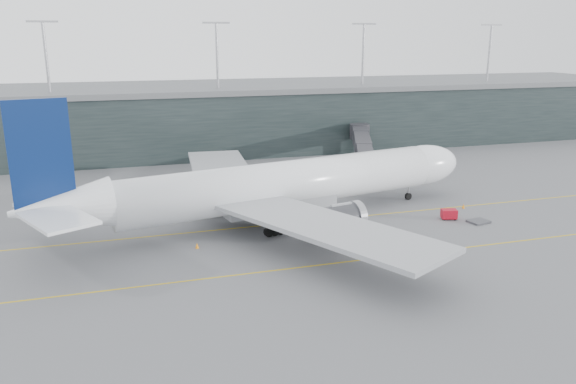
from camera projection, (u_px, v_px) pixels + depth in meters
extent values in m
plane|color=#57565B|center=(244.00, 219.00, 83.72)|extent=(320.00, 320.00, 0.00)
cube|color=gold|center=(250.00, 227.00, 80.03)|extent=(160.00, 0.25, 0.02)
cube|color=gold|center=(281.00, 270.00, 65.26)|extent=(160.00, 0.25, 0.02)
cube|color=gold|center=(247.00, 184.00, 103.57)|extent=(0.25, 60.00, 0.02)
cube|color=black|center=(192.00, 119.00, 135.40)|extent=(240.00, 35.00, 14.00)
cube|color=#5A5C5F|center=(190.00, 88.00, 133.38)|extent=(240.00, 36.00, 1.20)
cylinder|color=#9E9EA3|center=(46.00, 58.00, 113.83)|extent=(0.60, 0.60, 14.00)
cylinder|color=#9E9EA3|center=(217.00, 57.00, 123.58)|extent=(0.60, 0.60, 14.00)
cylinder|color=#9E9EA3|center=(363.00, 55.00, 133.32)|extent=(0.60, 0.60, 14.00)
cylinder|color=#9E9EA3|center=(489.00, 54.00, 143.06)|extent=(0.60, 0.60, 14.00)
cylinder|color=white|center=(284.00, 184.00, 81.26)|extent=(49.23, 16.30, 6.59)
ellipsoid|color=white|center=(422.00, 165.00, 93.20)|extent=(14.88, 9.24, 6.59)
cone|color=white|center=(61.00, 208.00, 67.17)|extent=(12.73, 8.55, 6.33)
cube|color=#919399|center=(278.00, 202.00, 81.45)|extent=(17.73, 8.63, 2.13)
cube|color=black|center=(441.00, 156.00, 94.77)|extent=(2.93, 3.59, 0.85)
cube|color=#919399|center=(326.00, 227.00, 66.11)|extent=(22.77, 31.75, 0.58)
cylinder|color=#333438|center=(334.00, 220.00, 74.43)|extent=(8.04, 5.14, 3.72)
cube|color=#919399|center=(221.00, 170.00, 94.06)|extent=(11.90, 31.47, 0.58)
cylinder|color=#333438|center=(267.00, 185.00, 91.56)|extent=(8.04, 5.14, 3.72)
cube|color=#091B4A|center=(40.00, 154.00, 64.66)|extent=(6.88, 1.91, 12.76)
cube|color=white|center=(58.00, 218.00, 61.59)|extent=(9.51, 11.17, 0.37)
cube|color=white|center=(46.00, 193.00, 71.50)|extent=(6.40, 9.90, 0.37)
cylinder|color=black|center=(408.00, 196.00, 93.33)|extent=(1.23, 0.65, 1.17)
cylinder|color=#9E9EA3|center=(408.00, 192.00, 93.11)|extent=(0.32, 0.32, 2.76)
cylinder|color=black|center=(274.00, 231.00, 76.30)|extent=(1.46, 0.80, 1.38)
cylinder|color=black|center=(244.00, 211.00, 84.95)|extent=(1.46, 0.80, 1.38)
cube|color=#26262A|center=(368.00, 171.00, 88.88)|extent=(4.83, 5.07, 3.14)
cube|color=#26262A|center=(366.00, 159.00, 97.81)|extent=(8.01, 14.56, 2.80)
cube|color=#26262A|center=(362.00, 144.00, 111.79)|extent=(8.27, 14.66, 2.91)
cube|color=#26262A|center=(360.00, 132.00, 125.78)|extent=(8.53, 14.77, 3.02)
cylinder|color=#9E9EA3|center=(365.00, 177.00, 99.49)|extent=(0.56, 0.56, 4.26)
cube|color=#333438|center=(364.00, 187.00, 99.95)|extent=(2.70, 2.39, 0.78)
cylinder|color=#26262A|center=(294.00, 133.00, 125.32)|extent=(4.48, 4.48, 3.36)
cylinder|color=#26262A|center=(294.00, 148.00, 126.27)|extent=(2.02, 2.02, 4.03)
cube|color=#A30B1B|center=(449.00, 214.00, 83.14)|extent=(2.53, 1.97, 1.32)
cylinder|color=black|center=(444.00, 219.00, 82.81)|extent=(0.43, 0.26, 0.41)
cylinder|color=black|center=(455.00, 219.00, 82.84)|extent=(0.43, 0.26, 0.41)
cylinder|color=black|center=(442.00, 217.00, 83.79)|extent=(0.43, 0.26, 0.41)
cylinder|color=black|center=(453.00, 217.00, 83.82)|extent=(0.43, 0.26, 0.41)
cube|color=#3A3A3F|center=(479.00, 221.00, 81.87)|extent=(3.26, 2.81, 0.29)
cube|color=#333438|center=(200.00, 201.00, 91.96)|extent=(2.28, 1.94, 0.21)
cube|color=silver|center=(200.00, 196.00, 91.72)|extent=(1.86, 1.78, 1.54)
cube|color=navy|center=(200.00, 191.00, 91.51)|extent=(1.92, 1.84, 0.08)
cube|color=#333438|center=(207.00, 198.00, 93.91)|extent=(2.67, 2.46, 0.22)
cube|color=#ACB3B8|center=(206.00, 192.00, 93.65)|extent=(2.24, 2.18, 1.62)
cube|color=navy|center=(206.00, 187.00, 93.43)|extent=(2.31, 2.25, 0.09)
cube|color=#333438|center=(224.00, 200.00, 92.94)|extent=(2.51, 2.21, 0.21)
cube|color=#AFB6BC|center=(224.00, 194.00, 92.68)|extent=(2.07, 1.99, 1.61)
cube|color=navy|center=(224.00, 189.00, 92.46)|extent=(2.14, 2.06, 0.09)
cone|color=orange|center=(463.00, 206.00, 88.62)|extent=(0.47, 0.47, 0.75)
cone|color=#DA4F0C|center=(344.00, 251.00, 69.99)|extent=(0.45, 0.45, 0.72)
cone|color=orange|center=(287.00, 195.00, 94.84)|extent=(0.49, 0.49, 0.78)
cone|color=orange|center=(197.00, 245.00, 71.81)|extent=(0.47, 0.47, 0.74)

